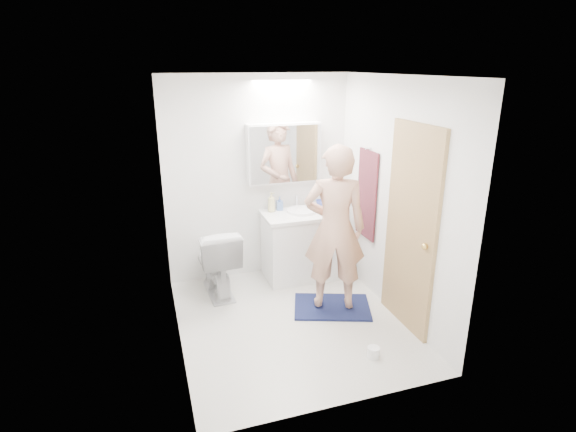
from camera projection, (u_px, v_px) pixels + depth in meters
name	position (u px, v px, depth m)	size (l,w,h in m)	color
floor	(291.00, 321.00, 4.61)	(2.50, 2.50, 0.00)	silver
ceiling	(291.00, 75.00, 3.84)	(2.50, 2.50, 0.00)	white
wall_back	(258.00, 179.00, 5.35)	(2.50, 2.50, 0.00)	white
wall_front	(348.00, 263.00, 3.09)	(2.50, 2.50, 0.00)	white
wall_left	(170.00, 222.00, 3.90)	(2.50, 2.50, 0.00)	white
wall_right	(395.00, 199.00, 4.54)	(2.50, 2.50, 0.00)	white
vanity_cabinet	(302.00, 246.00, 5.49)	(0.90, 0.55, 0.78)	white
countertop	(303.00, 214.00, 5.35)	(0.95, 0.58, 0.04)	white
sink_basin	(302.00, 211.00, 5.37)	(0.36, 0.36, 0.03)	white
faucet	(297.00, 201.00, 5.52)	(0.02, 0.02, 0.16)	silver
medicine_cabinet	(284.00, 153.00, 5.27)	(0.88, 0.14, 0.70)	white
mirror_panel	(286.00, 154.00, 5.20)	(0.84, 0.01, 0.66)	silver
toilet	(217.00, 260.00, 5.07)	(0.45, 0.79, 0.80)	silver
bath_rug	(332.00, 307.00, 4.86)	(0.80, 0.55, 0.02)	#151844
person	(335.00, 228.00, 4.57)	(0.63, 0.41, 1.73)	tan
door	(411.00, 230.00, 4.29)	(0.04, 0.80, 2.00)	tan
door_knob	(425.00, 246.00, 4.02)	(0.06, 0.06, 0.06)	gold
towel	(367.00, 195.00, 5.06)	(0.02, 0.42, 1.00)	#101E34
towel_hook	(368.00, 149.00, 4.89)	(0.02, 0.02, 0.07)	silver
soap_bottle_a	(271.00, 202.00, 5.35)	(0.09, 0.09, 0.24)	#CFC686
soap_bottle_b	(280.00, 203.00, 5.42)	(0.07, 0.08, 0.16)	#5474B4
toothbrush_cup	(320.00, 203.00, 5.56)	(0.09, 0.09, 0.08)	#3F50BE
toilet_paper_roll	(373.00, 352.00, 4.03)	(0.11, 0.11, 0.10)	white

